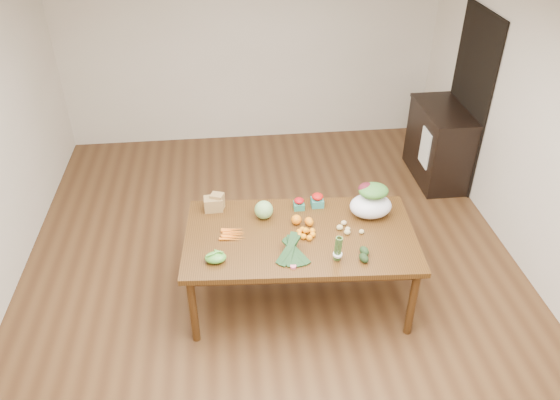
{
  "coord_description": "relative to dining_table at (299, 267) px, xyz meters",
  "views": [
    {
      "loc": [
        -0.38,
        -4.08,
        3.67
      ],
      "look_at": [
        0.07,
        0.0,
        0.89
      ],
      "focal_mm": 35.0,
      "sensor_mm": 36.0,
      "label": 1
    }
  ],
  "objects": [
    {
      "name": "asparagus_bundle",
      "position": [
        0.25,
        -0.38,
        0.5
      ],
      "size": [
        0.09,
        0.12,
        0.26
      ],
      "primitive_type": null,
      "rotation": [
        0.15,
        0.0,
        -0.07
      ],
      "color": "#4C6E32",
      "rests_on": "dining_table"
    },
    {
      "name": "room_walls",
      "position": [
        -0.21,
        0.35,
        0.97
      ],
      "size": [
        5.02,
        6.02,
        2.7
      ],
      "color": "silver",
      "rests_on": "floor"
    },
    {
      "name": "potato_d",
      "position": [
        0.4,
        0.09,
        0.4
      ],
      "size": [
        0.05,
        0.05,
        0.04
      ],
      "primitive_type": "ellipsoid",
      "color": "tan",
      "rests_on": "dining_table"
    },
    {
      "name": "floor",
      "position": [
        -0.21,
        0.35,
        -0.38
      ],
      "size": [
        6.0,
        6.0,
        0.0
      ],
      "primitive_type": "plane",
      "color": "brown",
      "rests_on": "ground"
    },
    {
      "name": "salad_bag",
      "position": [
        0.67,
        0.21,
        0.52
      ],
      "size": [
        0.4,
        0.31,
        0.3
      ],
      "primitive_type": null,
      "rotation": [
        0.0,
        0.0,
        -0.07
      ],
      "color": "white",
      "rests_on": "dining_table"
    },
    {
      "name": "dish_towel",
      "position": [
        1.75,
        1.75,
        0.18
      ],
      "size": [
        0.02,
        0.28,
        0.45
      ],
      "primitive_type": "cube",
      "color": "white",
      "rests_on": "cabinet"
    },
    {
      "name": "avocado_b",
      "position": [
        0.49,
        -0.33,
        0.41
      ],
      "size": [
        0.1,
        0.12,
        0.07
      ],
      "primitive_type": "ellipsoid",
      "rotation": [
        0.0,
        0.0,
        0.3
      ],
      "color": "black",
      "rests_on": "dining_table"
    },
    {
      "name": "potato_e",
      "position": [
        0.53,
        -0.05,
        0.4
      ],
      "size": [
        0.05,
        0.04,
        0.04
      ],
      "primitive_type": "ellipsoid",
      "color": "tan",
      "rests_on": "dining_table"
    },
    {
      "name": "potato_c",
      "position": [
        0.42,
        0.0,
        0.4
      ],
      "size": [
        0.05,
        0.04,
        0.04
      ],
      "primitive_type": "ellipsoid",
      "color": "tan",
      "rests_on": "dining_table"
    },
    {
      "name": "potato_a",
      "position": [
        0.36,
        0.03,
        0.4
      ],
      "size": [
        0.06,
        0.05,
        0.05
      ],
      "primitive_type": "ellipsoid",
      "color": "tan",
      "rests_on": "dining_table"
    },
    {
      "name": "carrots",
      "position": [
        -0.59,
        0.05,
        0.39
      ],
      "size": [
        0.23,
        0.2,
        0.03
      ],
      "primitive_type": null,
      "rotation": [
        0.0,
        0.0,
        -0.07
      ],
      "color": "orange",
      "rests_on": "dining_table"
    },
    {
      "name": "strawberry_basket_b",
      "position": [
        0.22,
        0.42,
        0.43
      ],
      "size": [
        0.12,
        0.12,
        0.1
      ],
      "primitive_type": null,
      "rotation": [
        0.0,
        0.0,
        -0.07
      ],
      "color": "red",
      "rests_on": "dining_table"
    },
    {
      "name": "avocado_a",
      "position": [
        0.46,
        -0.42,
        0.41
      ],
      "size": [
        0.1,
        0.12,
        0.07
      ],
      "primitive_type": "ellipsoid",
      "rotation": [
        0.0,
        0.0,
        0.3
      ],
      "color": "black",
      "rests_on": "dining_table"
    },
    {
      "name": "mandarin_cluster",
      "position": [
        0.04,
        -0.02,
        0.42
      ],
      "size": [
        0.19,
        0.19,
        0.08
      ],
      "primitive_type": null,
      "rotation": [
        0.0,
        0.0,
        -0.07
      ],
      "color": "orange",
      "rests_on": "dining_table"
    },
    {
      "name": "cabbage",
      "position": [
        -0.29,
        0.28,
        0.46
      ],
      "size": [
        0.17,
        0.17,
        0.17
      ],
      "primitive_type": "sphere",
      "color": "#90BF6E",
      "rests_on": "dining_table"
    },
    {
      "name": "kale_bunch",
      "position": [
        -0.11,
        -0.33,
        0.45
      ],
      "size": [
        0.35,
        0.42,
        0.16
      ],
      "primitive_type": null,
      "rotation": [
        0.0,
        0.0,
        -0.07
      ],
      "color": "black",
      "rests_on": "dining_table"
    },
    {
      "name": "snap_pea_bag",
      "position": [
        -0.74,
        -0.28,
        0.41
      ],
      "size": [
        0.18,
        0.13,
        0.08
      ],
      "primitive_type": "ellipsoid",
      "color": "#529331",
      "rests_on": "dining_table"
    },
    {
      "name": "strawberry_basket_a",
      "position": [
        0.04,
        0.39,
        0.42
      ],
      "size": [
        0.1,
        0.1,
        0.09
      ],
      "primitive_type": null,
      "rotation": [
        0.0,
        0.0,
        -0.07
      ],
      "color": "red",
      "rests_on": "dining_table"
    },
    {
      "name": "paper_bag",
      "position": [
        -0.75,
        0.46,
        0.45
      ],
      "size": [
        0.24,
        0.2,
        0.16
      ],
      "primitive_type": null,
      "rotation": [
        0.0,
        0.0,
        -0.07
      ],
      "color": "olive",
      "rests_on": "dining_table"
    },
    {
      "name": "dining_table",
      "position": [
        0.0,
        0.0,
        0.0
      ],
      "size": [
        2.08,
        1.25,
        0.75
      ],
      "primitive_type": "cube",
      "rotation": [
        0.0,
        0.0,
        -0.07
      ],
      "color": "#4A2D11",
      "rests_on": "floor"
    },
    {
      "name": "orange_a",
      "position": [
        -0.01,
        0.15,
        0.42
      ],
      "size": [
        0.09,
        0.09,
        0.09
      ],
      "primitive_type": "sphere",
      "color": "orange",
      "rests_on": "dining_table"
    },
    {
      "name": "orange_c",
      "position": [
        0.1,
        0.12,
        0.41
      ],
      "size": [
        0.07,
        0.07,
        0.07
      ],
      "primitive_type": "sphere",
      "color": "orange",
      "rests_on": "dining_table"
    },
    {
      "name": "orange_b",
      "position": [
        0.09,
        0.13,
        0.41
      ],
      "size": [
        0.07,
        0.07,
        0.07
      ],
      "primitive_type": "sphere",
      "color": "#E9570E",
      "rests_on": "dining_table"
    },
    {
      "name": "cabinet",
      "position": [
        2.01,
        1.97,
        0.1
      ],
      "size": [
        0.52,
        1.02,
        0.94
      ],
      "primitive_type": "cube",
      "color": "black",
      "rests_on": "floor"
    },
    {
      "name": "potato_b",
      "position": [
        0.41,
        -0.05,
        0.4
      ],
      "size": [
        0.06,
        0.05,
        0.05
      ],
      "primitive_type": "ellipsoid",
      "color": "tan",
      "rests_on": "dining_table"
    },
    {
      "name": "doorway_dark",
      "position": [
        2.27,
        1.95,
        0.68
      ],
      "size": [
        0.02,
        1.0,
        2.1
      ],
      "primitive_type": "cube",
      "color": "black",
      "rests_on": "floor"
    }
  ]
}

